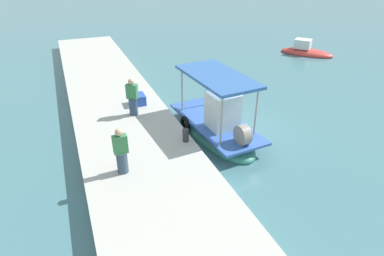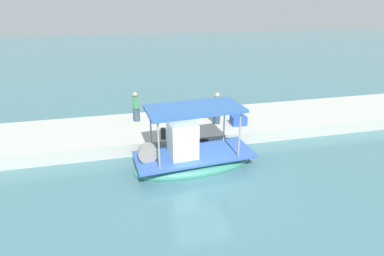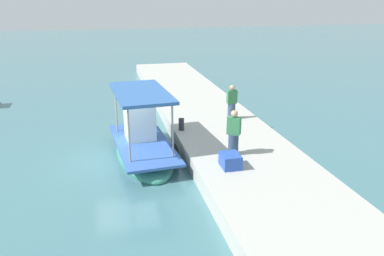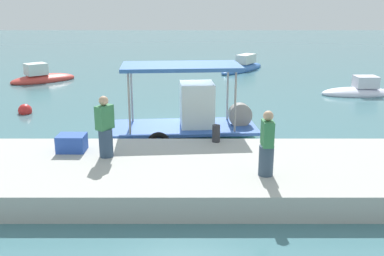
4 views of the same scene
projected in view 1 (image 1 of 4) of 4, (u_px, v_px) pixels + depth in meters
ground_plane at (231, 130)px, 14.60m from camera, size 120.00×120.00×0.00m
dock_quay at (134, 143)px, 12.99m from camera, size 36.00×4.23×0.63m
main_fishing_boat at (216, 125)px, 14.00m from camera, size 5.44×2.49×3.07m
fisherman_near_bollard at (133, 99)px, 14.23m from camera, size 0.52×0.54×1.69m
fisherman_by_crate at (121, 153)px, 10.44m from camera, size 0.37×0.46×1.61m
mooring_bollard at (186, 135)px, 12.41m from camera, size 0.24×0.24×0.52m
cargo_crate at (138, 99)px, 15.50m from camera, size 0.78×0.63×0.47m
marker_buoy at (227, 72)px, 21.29m from camera, size 0.59×0.59×0.59m
moored_boat_far at (306, 52)px, 25.37m from camera, size 4.11×3.75×1.38m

